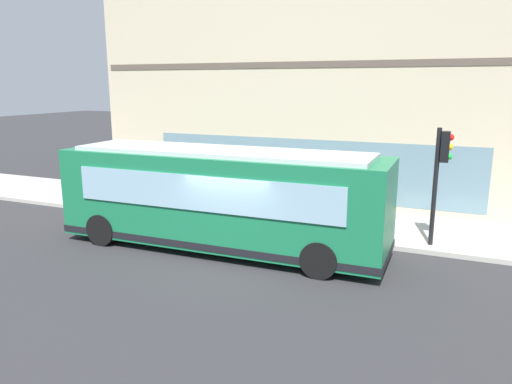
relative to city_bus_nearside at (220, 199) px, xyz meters
The scene contains 11 objects.
ground 1.92m from the city_bus_nearside, 131.25° to the right, with size 120.00×120.00×0.00m, color #2D2D30.
sidewalk_curb 4.21m from the city_bus_nearside, 12.50° to the right, with size 3.99×40.00×0.15m, color #B2ADA3.
building_corner 10.02m from the city_bus_nearside, ahead, with size 6.99×19.27×10.34m.
city_bus_nearside is the anchor object (origin of this frame).
traffic_light_near_corner 6.63m from the city_bus_nearside, 68.13° to the right, with size 0.32×0.49×3.57m.
fire_hydrant 6.18m from the city_bus_nearside, 47.05° to the right, with size 0.35×0.35×0.74m.
pedestrian_near_building_entrance 7.77m from the city_bus_nearside, 56.67° to the left, with size 0.32×0.32×1.76m.
pedestrian_by_light_pole 6.96m from the city_bus_nearside, 46.79° to the left, with size 0.32×0.32×1.57m.
pedestrian_walking_along_curb 3.48m from the city_bus_nearside, 36.27° to the right, with size 0.32×0.32×1.58m.
pedestrian_near_hydrant 8.96m from the city_bus_nearside, 60.41° to the left, with size 0.32×0.32×1.65m.
newspaper_vending_box 5.72m from the city_bus_nearside, 25.40° to the left, with size 0.44×0.43×0.90m.
Camera 1 is at (-11.93, -5.76, 4.97)m, focal length 34.06 mm.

